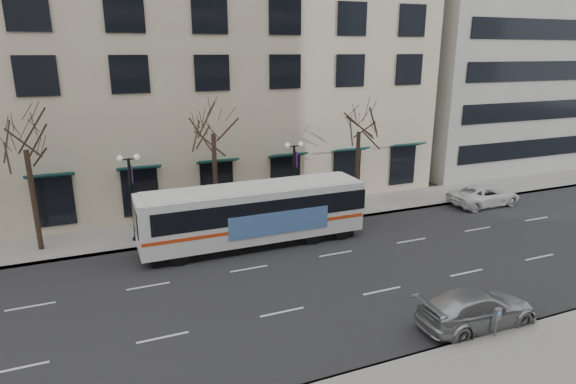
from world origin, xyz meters
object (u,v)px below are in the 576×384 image
tree_far_right (359,118)px  lamp_post_left (132,194)px  lamp_post_right (294,177)px  pay_station (497,316)px  silver_car (477,308)px  city_bus (255,213)px  tree_far_left (23,132)px  white_pickup (484,195)px  tree_far_mid (213,118)px

tree_far_right → lamp_post_left: 15.40m
lamp_post_left → lamp_post_right: (10.00, 0.00, 0.00)m
lamp_post_right → pay_station: (1.84, -15.50, -1.93)m
lamp_post_right → silver_car: lamp_post_right is taller
tree_far_right → city_bus: (-8.64, -3.49, -4.53)m
tree_far_left → city_bus: (11.36, -3.49, -4.80)m
tree_far_right → lamp_post_right: (-4.99, -0.60, -3.48)m
city_bus → pay_station: (5.49, -12.61, -0.88)m
pay_station → silver_car: bearing=87.6°
silver_car → white_pickup: (12.03, 12.23, -0.00)m
lamp_post_left → pay_station: size_ratio=4.37×
tree_far_mid → pay_station: tree_far_mid is taller
lamp_post_left → city_bus: lamp_post_left is taller
city_bus → white_pickup: city_bus is taller
lamp_post_left → silver_car: lamp_post_left is taller
lamp_post_right → tree_far_left: bearing=177.7°
tree_far_left → tree_far_right: 20.00m
city_bus → lamp_post_left: bearing=155.5°
tree_far_right → silver_car: (-3.07, -15.00, -5.68)m
tree_far_left → silver_car: 23.39m
city_bus → white_pickup: bearing=2.3°
tree_far_left → city_bus: size_ratio=0.65×
tree_far_left → city_bus: 12.82m
city_bus → silver_car: (5.57, -11.51, -1.15)m
tree_far_right → lamp_post_left: size_ratio=1.55×
lamp_post_right → pay_station: size_ratio=4.37×
lamp_post_left → city_bus: 7.06m
tree_far_left → lamp_post_right: 15.48m
lamp_post_right → city_bus: size_ratio=0.41×
tree_far_mid → tree_far_right: (10.00, -0.00, -0.48)m
tree_far_left → pay_station: (16.85, -16.10, -5.69)m
tree_far_mid → city_bus: bearing=-68.8°
silver_car → white_pickup: bearing=-43.6°
lamp_post_left → white_pickup: bearing=-5.2°
tree_far_mid → tree_far_right: bearing=-0.0°
tree_far_mid → tree_far_right: 10.01m
tree_far_mid → silver_car: bearing=-65.2°
white_pickup → tree_far_left: bearing=83.5°
tree_far_right → lamp_post_right: 6.11m
tree_far_mid → pay_station: size_ratio=7.18×
pay_station → tree_far_mid: bearing=114.9°
silver_car → pay_station: 1.14m
city_bus → pay_station: 13.78m
white_pickup → pay_station: (-12.11, -13.33, 0.27)m
tree_far_right → silver_car: size_ratio=1.57×
white_pickup → pay_station: 18.01m
tree_far_left → tree_far_right: (20.00, 0.00, -0.28)m
city_bus → pay_station: bearing=-66.5°
lamp_post_left → white_pickup: size_ratio=0.98×
tree_far_right → city_bus: tree_far_right is taller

